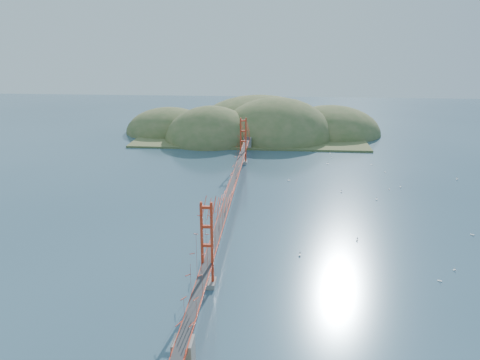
# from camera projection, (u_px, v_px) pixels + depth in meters

# --- Properties ---
(ground) EXTENTS (320.00, 320.00, 0.00)m
(ground) POSITION_uv_depth(u_px,v_px,m) (231.00, 205.00, 90.00)
(ground) COLOR #325065
(ground) RESTS_ON ground
(bridge) EXTENTS (2.20, 94.40, 12.00)m
(bridge) POSITION_uv_depth(u_px,v_px,m) (231.00, 170.00, 88.05)
(bridge) COLOR gray
(bridge) RESTS_ON ground
(far_headlands) EXTENTS (84.00, 58.00, 25.00)m
(far_headlands) POSITION_uv_depth(u_px,v_px,m) (259.00, 133.00, 154.91)
(far_headlands) COLOR olive
(far_headlands) RESTS_ON ground
(sailboat_15) EXTENTS (0.52, 0.53, 0.60)m
(sailboat_15) POSITION_uv_depth(u_px,v_px,m) (332.00, 157.00, 124.07)
(sailboat_15) COLOR white
(sailboat_15) RESTS_ON ground
(sailboat_10) EXTENTS (0.55, 0.63, 0.72)m
(sailboat_10) POSITION_uv_depth(u_px,v_px,m) (300.00, 254.00, 69.78)
(sailboat_10) COLOR white
(sailboat_10) RESTS_ON ground
(sailboat_9) EXTENTS (0.68, 0.68, 0.72)m
(sailboat_9) POSITION_uv_depth(u_px,v_px,m) (457.00, 179.00, 105.68)
(sailboat_9) COLOR white
(sailboat_9) RESTS_ON ground
(sailboat_13) EXTENTS (0.55, 0.55, 0.60)m
(sailboat_13) POSITION_uv_depth(u_px,v_px,m) (454.00, 269.00, 65.36)
(sailboat_13) COLOR white
(sailboat_13) RESTS_ON ground
(sailboat_1) EXTENTS (0.55, 0.56, 0.63)m
(sailboat_1) POSITION_uv_depth(u_px,v_px,m) (341.00, 192.00, 97.27)
(sailboat_1) COLOR white
(sailboat_1) RESTS_ON ground
(sailboat_4) EXTENTS (0.56, 0.60, 0.67)m
(sailboat_4) POSITION_uv_depth(u_px,v_px,m) (401.00, 187.00, 100.43)
(sailboat_4) COLOR white
(sailboat_4) RESTS_ON ground
(sailboat_14) EXTENTS (0.57, 0.59, 0.66)m
(sailboat_14) POSITION_uv_depth(u_px,v_px,m) (377.00, 199.00, 92.93)
(sailboat_14) COLOR white
(sailboat_14) RESTS_ON ground
(sailboat_3) EXTENTS (0.63, 0.54, 0.73)m
(sailboat_3) POSITION_uv_depth(u_px,v_px,m) (289.00, 180.00, 104.79)
(sailboat_3) COLOR white
(sailboat_3) RESTS_ON ground
(sailboat_2) EXTENTS (0.60, 0.60, 0.66)m
(sailboat_2) POSITION_uv_depth(u_px,v_px,m) (440.00, 280.00, 62.48)
(sailboat_2) COLOR white
(sailboat_2) RESTS_ON ground
(sailboat_12) EXTENTS (0.62, 0.54, 0.71)m
(sailboat_12) POSITION_uv_depth(u_px,v_px,m) (330.00, 153.00, 128.02)
(sailboat_12) COLOR white
(sailboat_12) RESTS_ON ground
(sailboat_0) EXTENTS (0.57, 0.58, 0.65)m
(sailboat_0) POSITION_uv_depth(u_px,v_px,m) (357.00, 240.00, 74.77)
(sailboat_0) COLOR white
(sailboat_0) RESTS_ON ground
(sailboat_11) EXTENTS (0.70, 0.70, 0.74)m
(sailboat_11) POSITION_uv_depth(u_px,v_px,m) (472.00, 234.00, 76.70)
(sailboat_11) COLOR white
(sailboat_11) RESTS_ON ground
(sailboat_7) EXTENTS (0.52, 0.52, 0.56)m
(sailboat_7) POSITION_uv_depth(u_px,v_px,m) (385.00, 172.00, 111.01)
(sailboat_7) COLOR white
(sailboat_7) RESTS_ON ground
(sailboat_17) EXTENTS (0.56, 0.55, 0.63)m
(sailboat_17) POSITION_uv_depth(u_px,v_px,m) (372.00, 165.00, 117.12)
(sailboat_17) COLOR white
(sailboat_17) RESTS_ON ground
(sailboat_8) EXTENTS (0.49, 0.44, 0.56)m
(sailboat_8) POSITION_uv_depth(u_px,v_px,m) (389.00, 189.00, 98.88)
(sailboat_8) COLOR white
(sailboat_8) RESTS_ON ground
(sailboat_extra_0) EXTENTS (0.63, 0.61, 0.71)m
(sailboat_extra_0) POSITION_uv_depth(u_px,v_px,m) (328.00, 163.00, 118.07)
(sailboat_extra_0) COLOR white
(sailboat_extra_0) RESTS_ON ground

